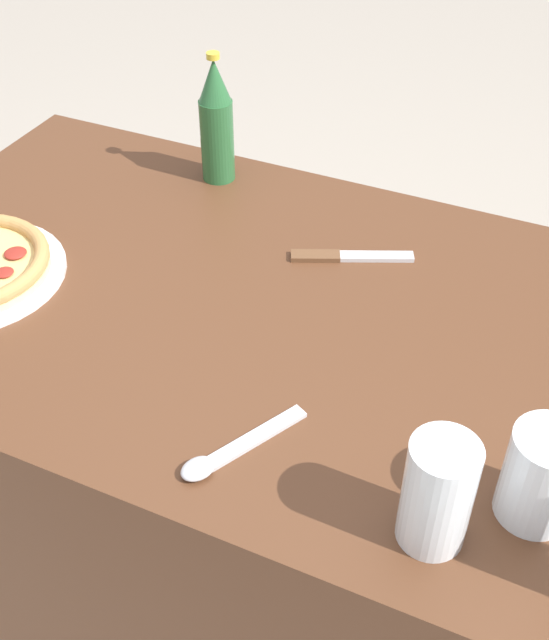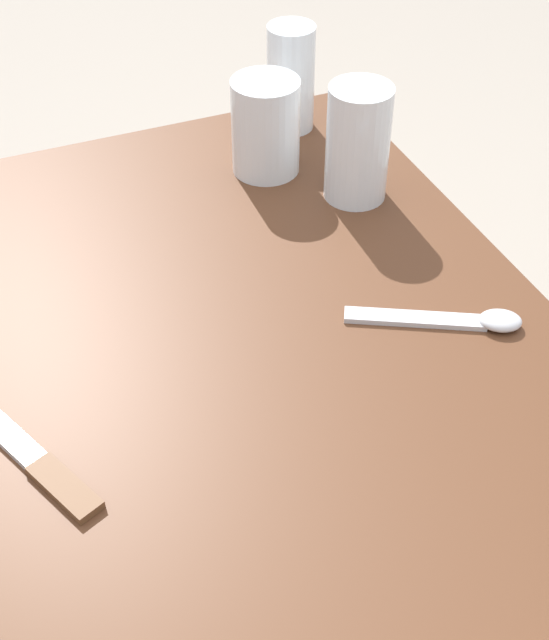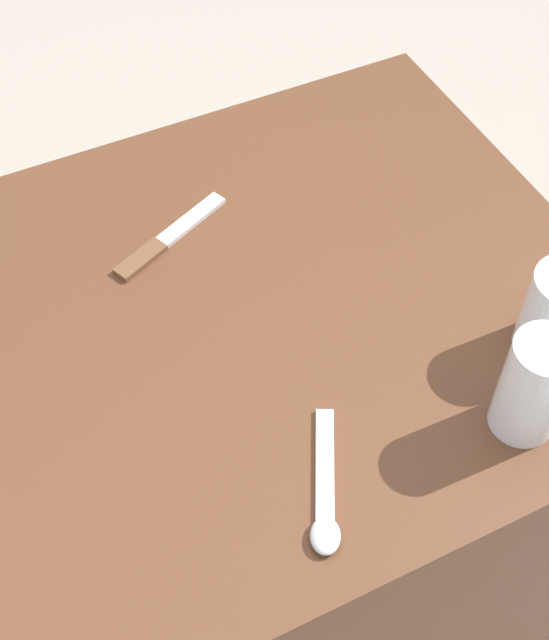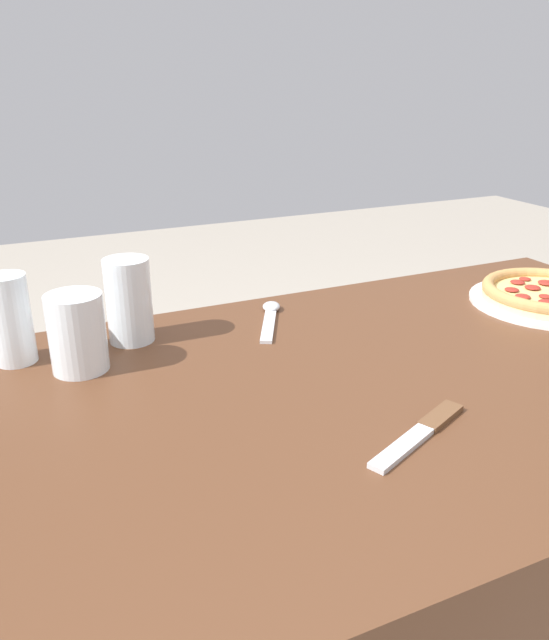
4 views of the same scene
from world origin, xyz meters
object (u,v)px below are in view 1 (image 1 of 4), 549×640
(glass_orange_juice, at_px, (436,499))
(knife, at_px, (346,256))
(glass_mango_juice, at_px, (541,479))
(beer_bottle, at_px, (216,122))
(spoon, at_px, (225,454))

(glass_orange_juice, distance_m, knife, 0.51)
(glass_mango_juice, distance_m, beer_bottle, 0.81)
(glass_mango_juice, height_order, glass_orange_juice, glass_orange_juice)
(glass_orange_juice, distance_m, beer_bottle, 0.79)
(glass_mango_juice, xyz_separation_m, spoon, (0.34, 0.07, -0.05))
(glass_orange_juice, height_order, beer_bottle, beer_bottle)
(glass_orange_juice, relative_size, beer_bottle, 0.61)
(glass_mango_juice, bearing_deg, knife, -45.56)
(beer_bottle, distance_m, spoon, 0.65)
(glass_orange_juice, xyz_separation_m, spoon, (0.25, -0.00, -0.06))
(beer_bottle, bearing_deg, glass_orange_juice, 133.98)
(beer_bottle, bearing_deg, glass_mango_juice, 142.47)
(glass_orange_juice, bearing_deg, knife, -59.29)
(spoon, bearing_deg, beer_bottle, -61.92)
(glass_orange_juice, height_order, spoon, glass_orange_juice)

